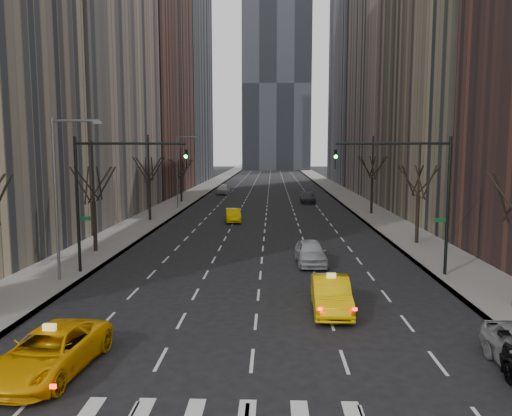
{
  "coord_description": "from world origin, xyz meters",
  "views": [
    {
      "loc": [
        0.7,
        -16.85,
        7.43
      ],
      "look_at": [
        -0.4,
        16.34,
        3.5
      ],
      "focal_mm": 35.0,
      "sensor_mm": 36.0,
      "label": 1
    }
  ],
  "objects": [
    {
      "name": "taxi_sedan",
      "position": [
        3.41,
        5.53,
        0.78
      ],
      "size": [
        1.79,
        4.81,
        1.57
      ],
      "primitive_type": "imported",
      "rotation": [
        0.0,
        0.0,
        -0.03
      ],
      "color": "#F7C105",
      "rests_on": "ground"
    },
    {
      "name": "far_suv_grey",
      "position": [
        5.61,
        52.35,
        0.74
      ],
      "size": [
        2.15,
        5.1,
        1.47
      ],
      "primitive_type": "imported",
      "rotation": [
        0.0,
        0.0,
        -0.02
      ],
      "color": "#323238",
      "rests_on": "ground"
    },
    {
      "name": "tree_lw_b",
      "position": [
        -12.0,
        18.0,
        3.72
      ],
      "size": [
        3.36,
        3.5,
        7.82
      ],
      "color": "black",
      "rests_on": "ground"
    },
    {
      "name": "tree_lw_d",
      "position": [
        -12.0,
        52.0,
        3.56
      ],
      "size": [
        3.36,
        3.5,
        7.36
      ],
      "color": "black",
      "rests_on": "ground"
    },
    {
      "name": "bld_right_far",
      "position": [
        21.5,
        64.0,
        25.0
      ],
      "size": [
        14.0,
        28.0,
        50.0
      ],
      "primitive_type": "cube",
      "color": "gray",
      "rests_on": "ground"
    },
    {
      "name": "tree_rw_b",
      "position": [
        12.0,
        22.0,
        3.72
      ],
      "size": [
        3.36,
        3.5,
        7.82
      ],
      "color": "black",
      "rests_on": "ground"
    },
    {
      "name": "far_car_white",
      "position": [
        -7.44,
        65.36,
        0.85
      ],
      "size": [
        2.12,
        5.02,
        1.7
      ],
      "primitive_type": "imported",
      "rotation": [
        0.0,
        0.0,
        -0.02
      ],
      "color": "silver",
      "rests_on": "ground"
    },
    {
      "name": "tree_lw_c",
      "position": [
        -12.0,
        34.0,
        4.04
      ],
      "size": [
        3.36,
        3.5,
        8.74
      ],
      "color": "black",
      "rests_on": "ground"
    },
    {
      "name": "silver_sedan_ahead",
      "position": [
        3.19,
        14.95,
        0.79
      ],
      "size": [
        2.02,
        4.68,
        1.57
      ],
      "primitive_type": "imported",
      "rotation": [
        0.0,
        0.0,
        0.04
      ],
      "color": "#AFB2B7",
      "rests_on": "ground"
    },
    {
      "name": "traffic_mast_right",
      "position": [
        9.11,
        12.0,
        5.49
      ],
      "size": [
        6.69,
        0.39,
        8.0
      ],
      "color": "black",
      "rests_on": "ground"
    },
    {
      "name": "bld_left_far",
      "position": [
        -21.5,
        66.0,
        22.0
      ],
      "size": [
        14.0,
        28.0,
        44.0
      ],
      "primitive_type": "cube",
      "color": "brown",
      "rests_on": "ground"
    },
    {
      "name": "far_taxi",
      "position": [
        -3.3,
        33.63,
        0.68
      ],
      "size": [
        1.9,
        4.28,
        1.37
      ],
      "primitive_type": "imported",
      "rotation": [
        0.0,
        0.0,
        0.11
      ],
      "color": "yellow",
      "rests_on": "ground"
    },
    {
      "name": "bld_right_deep",
      "position": [
        21.5,
        95.0,
        29.0
      ],
      "size": [
        14.0,
        30.0,
        58.0
      ],
      "primitive_type": "cube",
      "color": "slate",
      "rests_on": "ground"
    },
    {
      "name": "tower_far",
      "position": [
        2.0,
        170.0,
        60.0
      ],
      "size": [
        24.0,
        24.0,
        120.0
      ],
      "primitive_type": "cube",
      "color": "black",
      "rests_on": "ground"
    },
    {
      "name": "traffic_mast_left",
      "position": [
        -9.11,
        12.0,
        5.49
      ],
      "size": [
        6.69,
        0.39,
        8.0
      ],
      "color": "black",
      "rests_on": "ground"
    },
    {
      "name": "sidewalk_left",
      "position": [
        -12.25,
        70.0,
        0.07
      ],
      "size": [
        4.5,
        320.0,
        0.15
      ],
      "primitive_type": "cube",
      "color": "slate",
      "rests_on": "ground"
    },
    {
      "name": "streetlight_near",
      "position": [
        -10.84,
        10.0,
        5.62
      ],
      "size": [
        2.83,
        0.22,
        9.0
      ],
      "color": "slate",
      "rests_on": "ground"
    },
    {
      "name": "tree_rw_c",
      "position": [
        12.0,
        40.0,
        4.04
      ],
      "size": [
        3.36,
        3.5,
        8.74
      ],
      "color": "black",
      "rests_on": "ground"
    },
    {
      "name": "bld_left_deep",
      "position": [
        -21.5,
        96.0,
        30.0
      ],
      "size": [
        14.0,
        30.0,
        60.0
      ],
      "primitive_type": "cube",
      "color": "slate",
      "rests_on": "ground"
    },
    {
      "name": "ground",
      "position": [
        0.0,
        0.0,
        0.0
      ],
      "size": [
        400.0,
        400.0,
        0.0
      ],
      "primitive_type": "plane",
      "color": "black",
      "rests_on": "ground"
    },
    {
      "name": "sidewalk_right",
      "position": [
        12.25,
        70.0,
        0.07
      ],
      "size": [
        4.5,
        320.0,
        0.15
      ],
      "primitive_type": "cube",
      "color": "slate",
      "rests_on": "ground"
    },
    {
      "name": "streetlight_far",
      "position": [
        -10.84,
        45.0,
        5.62
      ],
      "size": [
        2.83,
        0.22,
        9.0
      ],
      "color": "slate",
      "rests_on": "ground"
    },
    {
      "name": "taxi_suv",
      "position": [
        -6.69,
        -1.17,
        0.73
      ],
      "size": [
        2.94,
        5.46,
        1.46
      ],
      "primitive_type": "imported",
      "rotation": [
        0.0,
        0.0,
        -0.1
      ],
      "color": "#FFB305",
      "rests_on": "ground"
    }
  ]
}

